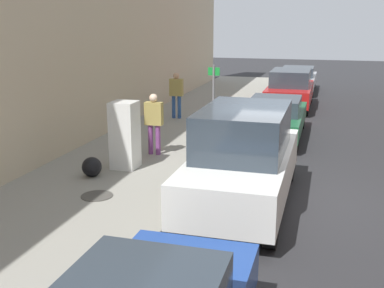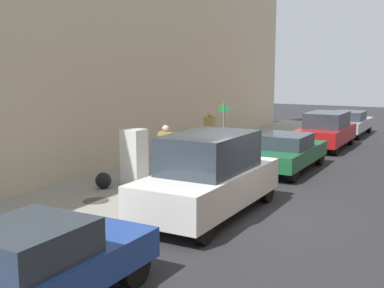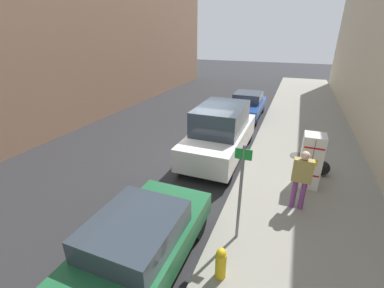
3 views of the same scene
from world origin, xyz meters
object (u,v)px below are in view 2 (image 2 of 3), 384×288
object	(u,v)px
trash_bag	(103,180)
parked_hatchback_blue	(37,266)
street_sign_post	(224,133)
pedestrian_standing_near	(210,128)
parked_suv_red	(326,130)
discarded_refrigerator	(134,157)
fire_hydrant	(239,156)
pedestrian_walking_far	(166,147)
parked_sedan_silver	(349,123)
parked_sedan_green	(287,152)
parked_van_white	(209,175)

from	to	relation	value
trash_bag	parked_hatchback_blue	xyz separation A→B (m)	(3.81, -6.18, 0.35)
trash_bag	parked_hatchback_blue	size ratio (longest dim) A/B	0.12
street_sign_post	trash_bag	size ratio (longest dim) A/B	4.95
pedestrian_standing_near	parked_suv_red	world-z (taller)	pedestrian_standing_near
trash_bag	discarded_refrigerator	bearing A→B (deg)	61.37
fire_hydrant	street_sign_post	bearing A→B (deg)	-92.86
pedestrian_walking_far	parked_sedan_silver	xyz separation A→B (m)	(3.03, 14.80, -0.45)
street_sign_post	fire_hydrant	distance (m)	1.57
pedestrian_walking_far	parked_sedan_green	world-z (taller)	pedestrian_walking_far
trash_bag	parked_sedan_green	distance (m)	7.01
fire_hydrant	parked_sedan_silver	size ratio (longest dim) A/B	0.15
discarded_refrigerator	pedestrian_walking_far	world-z (taller)	pedestrian_walking_far
trash_bag	parked_sedan_silver	distance (m)	17.54
street_sign_post	pedestrian_walking_far	size ratio (longest dim) A/B	1.39
discarded_refrigerator	parked_hatchback_blue	xyz separation A→B (m)	(3.31, -7.10, -0.28)
pedestrian_standing_near	parked_sedan_green	world-z (taller)	pedestrian_standing_near
parked_suv_red	trash_bag	bearing A→B (deg)	-107.83
pedestrian_standing_near	parked_sedan_green	size ratio (longest dim) A/B	0.38
parked_van_white	parked_sedan_silver	world-z (taller)	parked_van_white
parked_hatchback_blue	parked_suv_red	world-z (taller)	parked_suv_red
discarded_refrigerator	pedestrian_walking_far	size ratio (longest dim) A/B	0.99
street_sign_post	fire_hydrant	size ratio (longest dim) A/B	3.37
street_sign_post	parked_sedan_silver	distance (m)	13.18
parked_suv_red	pedestrian_standing_near	bearing A→B (deg)	-132.49
fire_hydrant	trash_bag	xyz separation A→B (m)	(-2.15, -5.29, -0.12)
pedestrian_walking_far	parked_sedan_green	distance (m)	4.69
trash_bag	parked_van_white	size ratio (longest dim) A/B	0.10
parked_suv_red	parked_sedan_silver	bearing A→B (deg)	90.00
trash_bag	parked_van_white	xyz separation A→B (m)	(3.81, -0.40, 0.65)
pedestrian_walking_far	parked_sedan_green	size ratio (longest dim) A/B	0.38
trash_bag	parked_sedan_silver	world-z (taller)	parked_sedan_silver
parked_hatchback_blue	parked_van_white	world-z (taller)	parked_van_white
pedestrian_standing_near	parked_sedan_green	xyz separation A→B (m)	(4.01, -1.61, -0.47)
parked_van_white	parked_sedan_silver	distance (m)	17.52
street_sign_post	parked_suv_red	world-z (taller)	street_sign_post
street_sign_post	parked_van_white	xyz separation A→B (m)	(1.72, -4.47, -0.47)
trash_bag	parked_van_white	bearing A→B (deg)	-5.93
trash_bag	pedestrian_walking_far	world-z (taller)	pedestrian_walking_far
parked_sedan_silver	parked_sedan_green	bearing A→B (deg)	-90.00
pedestrian_standing_near	parked_van_white	world-z (taller)	parked_van_white
parked_sedan_silver	parked_suv_red	bearing A→B (deg)	-90.00
fire_hydrant	parked_sedan_silver	world-z (taller)	parked_sedan_silver
pedestrian_standing_near	parked_suv_red	size ratio (longest dim) A/B	0.38
pedestrian_standing_near	parked_hatchback_blue	world-z (taller)	pedestrian_standing_near
pedestrian_standing_near	fire_hydrant	bearing A→B (deg)	-88.51
discarded_refrigerator	pedestrian_standing_near	bearing A→B (deg)	96.02
parked_suv_red	fire_hydrant	bearing A→B (deg)	-104.21
street_sign_post	pedestrian_walking_far	world-z (taller)	street_sign_post
trash_bag	pedestrian_standing_near	size ratio (longest dim) A/B	0.28
discarded_refrigerator	parked_van_white	world-z (taller)	parked_van_white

